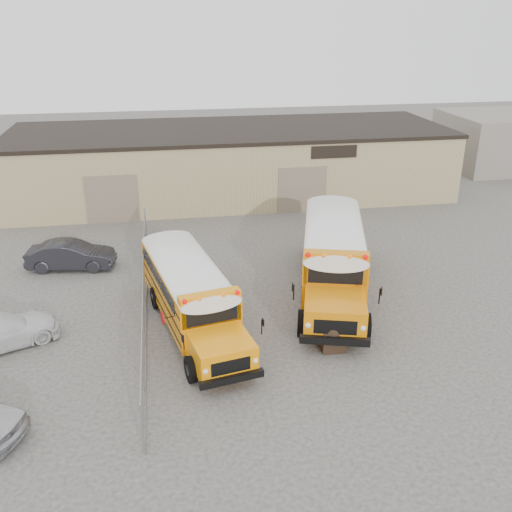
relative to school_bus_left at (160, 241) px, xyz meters
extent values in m
plane|color=#423E3C|center=(5.23, -7.12, -1.60)|extent=(120.00, 120.00, 0.00)
cube|color=tan|center=(5.23, 12.88, 0.65)|extent=(30.00, 10.00, 4.50)
cube|color=black|center=(5.23, 12.88, 2.95)|extent=(30.20, 10.20, 0.25)
cube|color=black|center=(11.23, 7.86, 2.30)|extent=(3.00, 0.08, 0.80)
cube|color=#716350|center=(-2.77, 7.86, -0.10)|extent=(3.20, 0.08, 3.00)
cube|color=#716350|center=(9.23, 7.86, -0.10)|extent=(3.20, 0.08, 3.00)
cylinder|color=gray|center=(-0.77, -13.12, -0.70)|extent=(0.07, 0.07, 1.80)
cylinder|color=gray|center=(-0.77, -10.12, -0.70)|extent=(0.07, 0.07, 1.80)
cylinder|color=gray|center=(-0.77, -7.12, -0.70)|extent=(0.07, 0.07, 1.80)
cylinder|color=gray|center=(-0.77, -4.12, -0.70)|extent=(0.07, 0.07, 1.80)
cylinder|color=gray|center=(-0.77, -1.12, -0.70)|extent=(0.07, 0.07, 1.80)
cylinder|color=gray|center=(-0.77, 1.88, -0.70)|extent=(0.07, 0.07, 1.80)
cylinder|color=gray|center=(-0.77, 4.88, -0.70)|extent=(0.07, 0.07, 1.80)
cylinder|color=gray|center=(-0.77, -4.12, 0.18)|extent=(0.05, 18.00, 0.05)
cylinder|color=gray|center=(-0.77, -4.12, -1.55)|extent=(0.05, 18.00, 0.05)
cube|color=gray|center=(-0.77, -4.12, -0.70)|extent=(0.02, 18.00, 1.70)
cube|color=gray|center=(29.23, 16.88, 0.60)|extent=(10.00, 8.00, 4.40)
cube|color=orange|center=(-0.08, 0.40, -0.16)|extent=(3.69, 7.41, 1.91)
cube|color=orange|center=(0.82, -4.08, -0.58)|extent=(2.42, 2.42, 1.07)
cube|color=black|center=(0.62, -3.06, 0.37)|extent=(1.89, 0.43, 0.70)
cube|color=white|center=(-0.08, 0.40, 0.93)|extent=(3.70, 7.49, 0.37)
cube|color=orange|center=(0.57, -2.85, 0.96)|extent=(2.33, 0.91, 0.34)
sphere|color=#E50705|center=(-0.34, -3.25, 1.07)|extent=(0.19, 0.19, 0.19)
sphere|color=#E50705|center=(1.58, -2.86, 1.07)|extent=(0.19, 0.19, 0.19)
sphere|color=orange|center=(0.19, -3.14, 1.07)|extent=(0.19, 0.19, 0.19)
sphere|color=orange|center=(1.05, -2.97, 1.07)|extent=(0.19, 0.19, 0.19)
cube|color=black|center=(1.04, -5.16, -1.01)|extent=(2.28, 0.65, 0.26)
cube|color=black|center=(-0.79, 3.93, -1.01)|extent=(2.28, 0.64, 0.26)
cube|color=black|center=(-0.08, 0.40, -0.23)|extent=(3.70, 7.28, 0.06)
cube|color=black|center=(-0.14, 0.68, 0.37)|extent=(3.50, 6.32, 0.58)
cylinder|color=black|center=(-0.28, -4.20, -1.12)|extent=(0.45, 1.00, 0.97)
cylinder|color=black|center=(1.89, -3.76, -1.12)|extent=(0.45, 1.00, 0.97)
cylinder|color=black|center=(-1.45, 1.57, -1.12)|extent=(0.45, 1.00, 0.97)
cylinder|color=black|center=(0.73, 2.01, -1.12)|extent=(0.45, 1.00, 0.97)
cylinder|color=#BF0505|center=(-1.16, -2.29, -0.04)|extent=(0.13, 0.52, 0.52)
cube|color=orange|center=(9.82, 3.49, 0.06)|extent=(4.83, 8.60, 2.21)
cube|color=orange|center=(8.38, -1.58, -0.42)|extent=(2.93, 2.93, 1.24)
cube|color=black|center=(8.71, -0.43, 0.68)|extent=(2.14, 0.67, 0.81)
cube|color=white|center=(9.82, 3.49, 1.32)|extent=(4.85, 8.68, 0.43)
cube|color=orange|center=(8.77, -0.19, 1.36)|extent=(2.68, 1.24, 0.39)
sphere|color=#E50705|center=(7.62, -0.12, 1.48)|extent=(0.22, 0.22, 0.22)
sphere|color=#E50705|center=(9.79, -0.74, 1.48)|extent=(0.22, 0.22, 0.22)
sphere|color=orange|center=(8.22, -0.29, 1.48)|extent=(0.22, 0.22, 0.22)
sphere|color=orange|center=(9.20, -0.56, 1.48)|extent=(0.22, 0.22, 0.22)
cube|color=black|center=(8.03, -2.80, -0.91)|extent=(2.60, 0.95, 0.30)
cube|color=black|center=(10.96, 7.48, -0.91)|extent=(2.59, 0.93, 0.30)
cube|color=black|center=(9.82, 3.49, -0.02)|extent=(4.83, 8.46, 0.06)
cube|color=black|center=(9.91, 3.80, 0.68)|extent=(4.51, 7.37, 0.67)
cylinder|color=black|center=(7.18, -1.12, -1.04)|extent=(0.60, 1.16, 1.12)
cylinder|color=black|center=(9.64, -1.82, -1.04)|extent=(0.60, 1.16, 1.12)
cylinder|color=black|center=(9.04, 5.41, -1.04)|extent=(0.60, 1.16, 1.12)
cylinder|color=black|center=(11.50, 4.71, -1.04)|extent=(0.60, 1.16, 1.12)
cube|color=black|center=(6.34, -8.49, -1.15)|extent=(0.93, 0.84, 0.92)
sphere|color=black|center=(6.34, -8.49, -0.73)|extent=(1.01, 1.01, 1.01)
imported|color=black|center=(-4.50, 1.13, -0.89)|extent=(4.50, 2.06, 1.43)
camera|label=1|loc=(0.20, -26.64, 10.35)|focal=40.00mm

